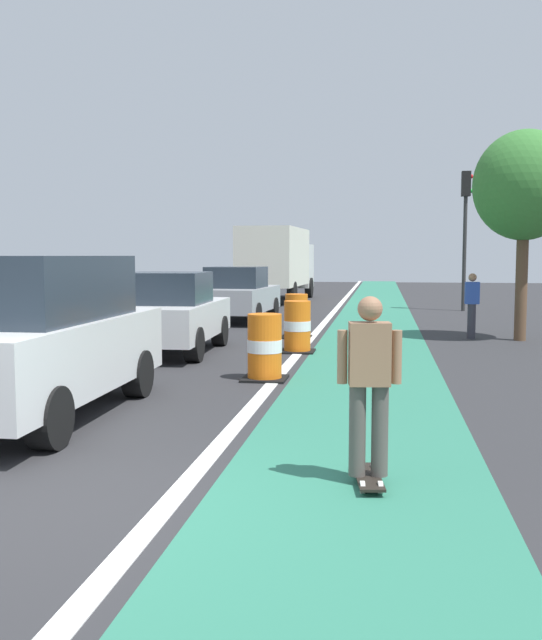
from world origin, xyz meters
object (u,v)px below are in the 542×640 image
at_px(traffic_barrel_front, 265,348).
at_px(skateboarder_on_lane, 369,384).
at_px(traffic_barrel_back, 296,316).
at_px(parked_suv_nearest, 37,336).
at_px(traffic_light_corner, 466,216).
at_px(street_tree_sidewalk, 524,187).
at_px(traffic_barrel_mid, 297,327).
at_px(parked_sedan_second, 169,314).
at_px(delivery_truck_down_block, 278,260).
at_px(parked_sedan_third, 238,295).
at_px(pedestrian_crossing, 472,304).

bearing_deg(traffic_barrel_front, skateboarder_on_lane, -70.91).
bearing_deg(traffic_barrel_back, parked_suv_nearest, -103.35).
distance_m(skateboarder_on_lane, traffic_light_corner, 21.22).
bearing_deg(skateboarder_on_lane, traffic_light_corner, 81.56).
bearing_deg(street_tree_sidewalk, traffic_barrel_front, -129.36).
distance_m(parked_suv_nearest, traffic_barrel_back, 9.50).
relative_size(traffic_barrel_mid, street_tree_sidewalk, 0.22).
bearing_deg(parked_suv_nearest, traffic_light_corner, 68.82).
bearing_deg(street_tree_sidewalk, skateboarder_on_lane, -106.47).
distance_m(parked_sedan_second, traffic_light_corner, 14.99).
bearing_deg(parked_suv_nearest, street_tree_sidewalk, 51.26).
distance_m(delivery_truck_down_block, traffic_light_corner, 9.08).
relative_size(parked_suv_nearest, parked_sedan_third, 1.10).
height_order(parked_suv_nearest, traffic_barrel_front, parked_suv_nearest).
height_order(traffic_barrel_mid, traffic_light_corner, traffic_light_corner).
distance_m(parked_suv_nearest, street_tree_sidewalk, 12.41).
xyz_separation_m(pedestrian_crossing, street_tree_sidewalk, (1.12, -0.17, 2.80)).
bearing_deg(parked_sedan_second, skateboarder_on_lane, -61.95).
bearing_deg(traffic_barrel_mid, traffic_barrel_front, -92.27).
bearing_deg(traffic_barrel_mid, parked_sedan_third, 111.42).
xyz_separation_m(parked_suv_nearest, parked_sedan_third, (-0.12, 13.30, -0.20)).
height_order(skateboarder_on_lane, delivery_truck_down_block, delivery_truck_down_block).
distance_m(parked_sedan_second, pedestrian_crossing, 7.51).
bearing_deg(parked_sedan_third, parked_suv_nearest, -89.49).
bearing_deg(traffic_barrel_front, street_tree_sidewalk, 50.64).
distance_m(traffic_barrel_front, traffic_light_corner, 16.67).
relative_size(traffic_barrel_mid, traffic_light_corner, 0.21).
relative_size(traffic_barrel_back, traffic_light_corner, 0.21).
xyz_separation_m(traffic_light_corner, pedestrian_crossing, (-0.81, -9.15, -2.64)).
bearing_deg(skateboarder_on_lane, pedestrian_crossing, 78.93).
relative_size(parked_sedan_second, street_tree_sidewalk, 0.83).
bearing_deg(traffic_light_corner, skateboarder_on_lane, -98.44).
bearing_deg(street_tree_sidewalk, traffic_light_corner, 91.91).
distance_m(pedestrian_crossing, street_tree_sidewalk, 3.02).
bearing_deg(pedestrian_crossing, delivery_truck_down_block, 116.33).
bearing_deg(parked_sedan_third, street_tree_sidewalk, -26.53).
bearing_deg(parked_sedan_second, traffic_barrel_back, 54.21).
bearing_deg(traffic_barrel_front, delivery_truck_down_block, 97.70).
bearing_deg(street_tree_sidewalk, traffic_barrel_back, -177.59).
relative_size(traffic_barrel_back, street_tree_sidewalk, 0.22).
height_order(parked_suv_nearest, parked_sedan_third, parked_suv_nearest).
xyz_separation_m(skateboarder_on_lane, parked_sedan_second, (-4.30, 8.08, -0.08)).
height_order(parked_sedan_second, parked_sedan_third, same).
bearing_deg(traffic_light_corner, traffic_barrel_back, -118.03).
relative_size(parked_suv_nearest, street_tree_sidewalk, 0.92).
bearing_deg(pedestrian_crossing, parked_sedan_third, 150.85).
distance_m(skateboarder_on_lane, delivery_truck_down_block, 25.89).
bearing_deg(traffic_barrel_back, parked_sedan_third, 119.53).
bearing_deg(traffic_light_corner, traffic_barrel_front, -107.32).
bearing_deg(traffic_barrel_front, parked_suv_nearest, -127.45).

